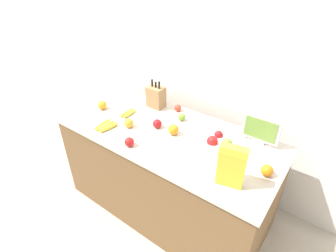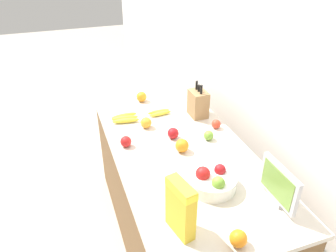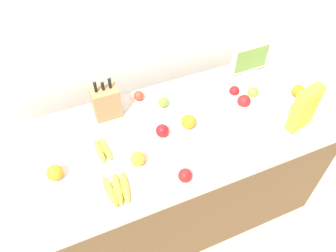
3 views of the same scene
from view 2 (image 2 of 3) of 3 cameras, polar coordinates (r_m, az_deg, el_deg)
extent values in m
plane|color=#B2A899|center=(2.79, 1.51, -18.75)|extent=(14.00, 14.00, 0.00)
cube|color=silver|center=(2.29, 17.48, 8.29)|extent=(9.00, 0.06, 2.60)
cube|color=brown|center=(2.48, 1.65, -12.30)|extent=(1.86, 0.83, 0.86)
cube|color=beige|center=(2.20, 1.82, -3.82)|extent=(1.89, 0.86, 0.03)
cube|color=#937047|center=(2.52, 5.26, 3.90)|extent=(0.16, 0.12, 0.20)
cylinder|color=black|center=(2.49, 5.01, 7.09)|extent=(0.02, 0.02, 0.07)
cube|color=silver|center=(2.47, 5.06, 8.10)|extent=(0.01, 0.00, 0.03)
cylinder|color=black|center=(2.46, 5.40, 6.56)|extent=(0.02, 0.02, 0.05)
cube|color=silver|center=(2.44, 5.45, 7.60)|extent=(0.01, 0.00, 0.04)
cylinder|color=black|center=(2.42, 5.81, 6.33)|extent=(0.02, 0.02, 0.07)
cube|color=silver|center=(2.40, 5.88, 7.45)|extent=(0.01, 0.00, 0.03)
cube|color=#B7B7BC|center=(1.85, 18.18, -12.21)|extent=(0.10, 0.03, 0.03)
cube|color=#B7B7BC|center=(1.78, 18.79, -9.45)|extent=(0.28, 0.02, 0.20)
cube|color=olive|center=(1.77, 18.43, -9.57)|extent=(0.24, 0.00, 0.17)
cube|color=gold|center=(1.54, 2.20, -14.15)|extent=(0.18, 0.10, 0.29)
cube|color=yellow|center=(1.46, 2.29, -10.86)|extent=(0.18, 0.10, 0.04)
cylinder|color=silver|center=(1.86, 7.63, -9.52)|extent=(0.28, 0.28, 0.08)
sphere|color=#6B9E33|center=(1.77, 8.76, -9.77)|extent=(0.07, 0.07, 0.07)
sphere|color=#A31419|center=(1.86, 9.04, -7.53)|extent=(0.07, 0.07, 0.07)
sphere|color=red|center=(1.82, 6.09, -8.25)|extent=(0.08, 0.08, 0.08)
ellipsoid|color=yellow|center=(2.57, -1.63, 2.52)|extent=(0.04, 0.18, 0.03)
ellipsoid|color=yellow|center=(2.54, -1.34, 2.18)|extent=(0.05, 0.18, 0.03)
ellipsoid|color=yellow|center=(2.53, -7.66, 1.78)|extent=(0.05, 0.20, 0.04)
ellipsoid|color=yellow|center=(2.50, -7.51, 1.36)|extent=(0.06, 0.20, 0.04)
ellipsoid|color=yellow|center=(2.46, -7.36, 0.93)|extent=(0.07, 0.20, 0.04)
sphere|color=#6B9E33|center=(2.25, 7.09, -1.63)|extent=(0.07, 0.07, 0.07)
sphere|color=red|center=(2.39, 8.39, 0.34)|extent=(0.07, 0.07, 0.07)
sphere|color=#A31419|center=(2.25, 0.84, -1.29)|extent=(0.08, 0.08, 0.08)
sphere|color=red|center=(2.18, -7.34, -2.70)|extent=(0.07, 0.07, 0.07)
sphere|color=orange|center=(2.12, 2.58, -3.40)|extent=(0.09, 0.09, 0.09)
sphere|color=orange|center=(1.59, 12.15, -18.61)|extent=(0.08, 0.08, 0.08)
sphere|color=orange|center=(2.76, -4.62, 5.11)|extent=(0.09, 0.09, 0.09)
sphere|color=orange|center=(2.38, -3.85, 0.58)|extent=(0.08, 0.08, 0.08)
camera|label=1|loc=(0.99, -73.49, 7.62)|focal=28.00mm
camera|label=3|loc=(2.31, -37.79, 31.04)|focal=35.00mm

